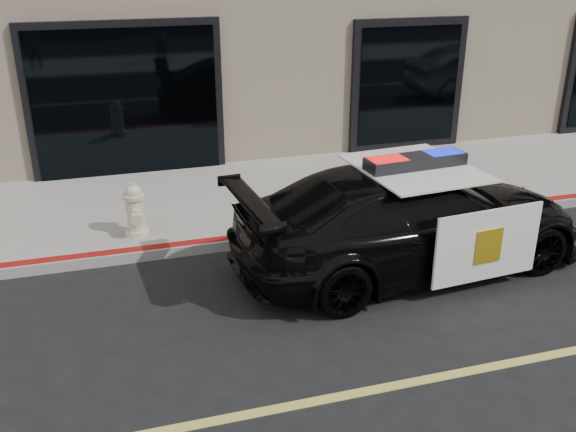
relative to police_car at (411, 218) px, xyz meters
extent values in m
plane|color=black|center=(-2.34, -2.33, -0.71)|extent=(120.00, 120.00, 0.00)
cube|color=gray|center=(-2.34, 2.92, -0.63)|extent=(60.00, 3.50, 0.15)
imported|color=black|center=(0.00, 0.00, -0.01)|extent=(2.78, 5.16, 1.40)
cube|color=white|center=(0.55, -0.96, -0.03)|extent=(1.49, 0.16, 0.93)
cube|color=white|center=(0.38, 1.04, -0.03)|extent=(1.49, 0.16, 0.93)
cube|color=white|center=(0.00, 0.00, 0.70)|extent=(1.54, 1.79, 0.02)
cube|color=gold|center=(0.55, -0.99, -0.03)|extent=(0.37, 0.04, 0.44)
cube|color=black|center=(0.00, 0.00, 0.79)|extent=(1.37, 0.46, 0.16)
cube|color=red|center=(-0.41, -0.03, 0.80)|extent=(0.49, 0.34, 0.15)
cube|color=#0C19CC|center=(0.40, 0.03, 0.80)|extent=(0.49, 0.34, 0.15)
cylinder|color=beige|center=(-3.48, 1.76, -0.52)|extent=(0.35, 0.35, 0.08)
cylinder|color=beige|center=(-3.48, 1.76, -0.23)|extent=(0.26, 0.26, 0.49)
cylinder|color=beige|center=(-3.48, 1.76, 0.03)|extent=(0.31, 0.31, 0.06)
sphere|color=beige|center=(-3.48, 1.76, 0.09)|extent=(0.23, 0.23, 0.23)
cylinder|color=beige|center=(-3.48, 1.76, 0.19)|extent=(0.07, 0.07, 0.07)
cylinder|color=beige|center=(-3.48, 1.93, -0.16)|extent=(0.13, 0.12, 0.13)
cylinder|color=beige|center=(-3.48, 1.60, -0.16)|extent=(0.13, 0.12, 0.13)
cylinder|color=beige|center=(-3.48, 1.57, -0.23)|extent=(0.17, 0.14, 0.17)
camera|label=1|loc=(-3.77, -7.02, 3.35)|focal=40.00mm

